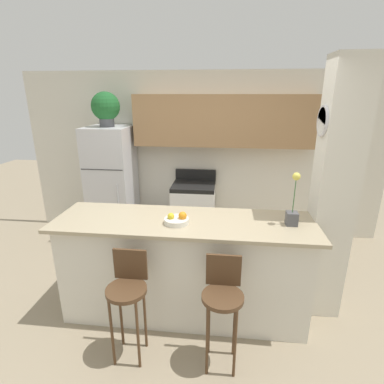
% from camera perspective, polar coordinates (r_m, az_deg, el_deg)
% --- Properties ---
extents(ground_plane, '(14.00, 14.00, 0.00)m').
position_cam_1_polar(ground_plane, '(3.46, -1.43, -21.71)').
color(ground_plane, gray).
extents(wall_back, '(5.60, 0.38, 2.55)m').
position_cam_1_polar(wall_back, '(4.66, 3.48, 9.52)').
color(wall_back, silver).
rests_on(wall_back, ground_plane).
extents(pillar_right, '(0.38, 0.32, 2.55)m').
position_cam_1_polar(pillar_right, '(3.19, 25.28, -0.66)').
color(pillar_right, silver).
rests_on(pillar_right, ground_plane).
extents(counter_bar, '(2.52, 0.74, 1.06)m').
position_cam_1_polar(counter_bar, '(3.14, -1.51, -14.21)').
color(counter_bar, silver).
rests_on(counter_bar, ground_plane).
extents(refrigerator, '(0.64, 0.70, 1.76)m').
position_cam_1_polar(refrigerator, '(4.81, -14.93, 1.44)').
color(refrigerator, silver).
rests_on(refrigerator, ground_plane).
extents(stove_range, '(0.64, 0.61, 1.07)m').
position_cam_1_polar(stove_range, '(4.70, 0.33, -3.71)').
color(stove_range, white).
rests_on(stove_range, ground_plane).
extents(bar_stool_left, '(0.34, 0.34, 0.98)m').
position_cam_1_polar(bar_stool_left, '(2.69, -12.11, -17.87)').
color(bar_stool_left, '#4C331E').
rests_on(bar_stool_left, ground_plane).
extents(bar_stool_right, '(0.34, 0.34, 0.98)m').
position_cam_1_polar(bar_stool_right, '(2.58, 5.85, -19.34)').
color(bar_stool_right, '#4C331E').
rests_on(bar_stool_right, ground_plane).
extents(potted_plant_on_fridge, '(0.41, 0.41, 0.49)m').
position_cam_1_polar(potted_plant_on_fridge, '(4.62, -16.12, 15.21)').
color(potted_plant_on_fridge, '#4C4C51').
rests_on(potted_plant_on_fridge, refrigerator).
extents(orchid_vase, '(0.10, 0.10, 0.50)m').
position_cam_1_polar(orchid_vase, '(2.89, 18.63, -3.25)').
color(orchid_vase, '#4C4C51').
rests_on(orchid_vase, counter_bar).
extents(fruit_bowl, '(0.23, 0.23, 0.11)m').
position_cam_1_polar(fruit_bowl, '(2.81, -2.90, -5.30)').
color(fruit_bowl, silver).
rests_on(fruit_bowl, counter_bar).
extents(trash_bin, '(0.28, 0.28, 0.38)m').
position_cam_1_polar(trash_bin, '(4.68, -9.03, -7.72)').
color(trash_bin, black).
rests_on(trash_bin, ground_plane).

